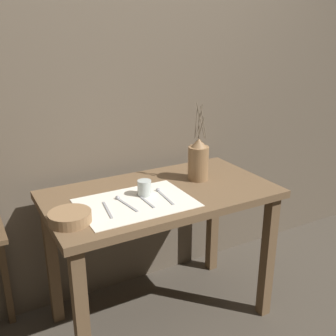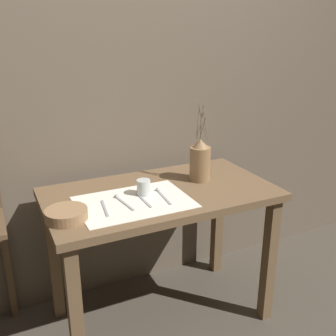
{
  "view_description": "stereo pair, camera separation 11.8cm",
  "coord_description": "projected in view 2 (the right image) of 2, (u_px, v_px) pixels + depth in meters",
  "views": [
    {
      "loc": [
        -0.88,
        -1.68,
        1.59
      ],
      "look_at": [
        0.04,
        0.0,
        0.91
      ],
      "focal_mm": 42.0,
      "sensor_mm": 36.0,
      "label": 1
    },
    {
      "loc": [
        -0.78,
        -1.73,
        1.59
      ],
      "look_at": [
        0.04,
        0.0,
        0.91
      ],
      "focal_mm": 42.0,
      "sensor_mm": 36.0,
      "label": 2
    }
  ],
  "objects": [
    {
      "name": "ground_plane",
      "position": [
        161.0,
        315.0,
        2.32
      ],
      "size": [
        12.0,
        12.0,
        0.0
      ],
      "primitive_type": "plane",
      "color": "#473F35"
    },
    {
      "name": "stone_wall_back",
      "position": [
        129.0,
        100.0,
        2.29
      ],
      "size": [
        7.0,
        0.06,
        2.4
      ],
      "color": "brown",
      "rests_on": "ground_plane"
    },
    {
      "name": "wooden_table",
      "position": [
        161.0,
        212.0,
        2.09
      ],
      "size": [
        1.2,
        0.66,
        0.79
      ],
      "color": "brown",
      "rests_on": "ground_plane"
    },
    {
      "name": "linen_cloth",
      "position": [
        134.0,
        202.0,
        1.92
      ],
      "size": [
        0.55,
        0.38,
        0.0
      ],
      "color": "silver",
      "rests_on": "wooden_table"
    },
    {
      "name": "pitcher_with_flowers",
      "position": [
        200.0,
        161.0,
        2.17
      ],
      "size": [
        0.11,
        0.11,
        0.43
      ],
      "color": "olive",
      "rests_on": "wooden_table"
    },
    {
      "name": "wooden_bowl",
      "position": [
        66.0,
        215.0,
        1.73
      ],
      "size": [
        0.19,
        0.19,
        0.05
      ],
      "color": "#8E6B47",
      "rests_on": "wooden_table"
    },
    {
      "name": "glass_tumbler_near",
      "position": [
        144.0,
        187.0,
        1.99
      ],
      "size": [
        0.07,
        0.07,
        0.08
      ],
      "color": "#B7C1BC",
      "rests_on": "wooden_table"
    },
    {
      "name": "fork_inner",
      "position": [
        105.0,
        208.0,
        1.84
      ],
      "size": [
        0.04,
        0.18,
        0.0
      ],
      "color": "#939399",
      "rests_on": "wooden_table"
    },
    {
      "name": "spoon_inner",
      "position": [
        120.0,
        199.0,
        1.93
      ],
      "size": [
        0.04,
        0.2,
        0.02
      ],
      "color": "#939399",
      "rests_on": "wooden_table"
    },
    {
      "name": "knife_center",
      "position": [
        144.0,
        200.0,
        1.93
      ],
      "size": [
        0.01,
        0.18,
        0.0
      ],
      "color": "#939399",
      "rests_on": "wooden_table"
    },
    {
      "name": "spoon_outer",
      "position": [
        160.0,
        193.0,
        2.01
      ],
      "size": [
        0.03,
        0.2,
        0.02
      ],
      "color": "#939399",
      "rests_on": "wooden_table"
    }
  ]
}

